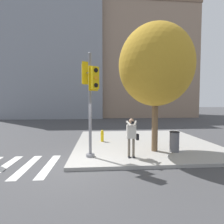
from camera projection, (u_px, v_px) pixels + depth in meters
The scene contains 9 objects.
ground_plane at pixel (79, 166), 6.96m from camera, with size 160.00×160.00×0.00m, color #424244.
sidewalk_corner at pixel (143, 143), 10.70m from camera, with size 8.00×8.00×0.14m.
traffic_signal_pole at pixel (90, 90), 7.59m from camera, with size 0.80×1.25×4.57m.
person_photographer at pixel (132, 134), 7.64m from camera, with size 0.58×0.54×1.71m.
street_tree at pixel (156, 66), 8.45m from camera, with size 3.58×3.58×6.17m.
fire_hydrant at pixel (102, 136), 10.73m from camera, with size 0.19×0.25×0.71m.
trash_bin at pixel (174, 142), 8.52m from camera, with size 0.47×0.47×0.99m.
building_left at pixel (54, 55), 29.76m from camera, with size 16.65×9.06×21.29m.
building_right at pixel (141, 65), 33.44m from camera, with size 16.85×11.82×19.25m.
Camera 1 is at (0.80, -6.90, 2.57)m, focal length 28.00 mm.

